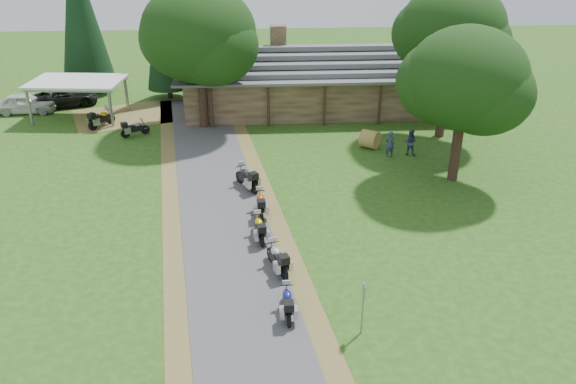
{
  "coord_description": "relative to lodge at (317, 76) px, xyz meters",
  "views": [
    {
      "loc": [
        0.81,
        -18.9,
        13.45
      ],
      "look_at": [
        2.44,
        5.38,
        1.6
      ],
      "focal_mm": 35.0,
      "sensor_mm": 36.0,
      "label": 1
    }
  ],
  "objects": [
    {
      "name": "person_a",
      "position": [
        3.34,
        -10.69,
        -1.46
      ],
      "size": [
        0.58,
        0.43,
        1.97
      ],
      "primitive_type": "imported",
      "rotation": [
        0.0,
        0.0,
        3.18
      ],
      "color": "#303E5A",
      "rests_on": "ground"
    },
    {
      "name": "cedar_far",
      "position": [
        -18.9,
        5.47,
        3.81
      ],
      "size": [
        4.29,
        4.29,
        12.52
      ],
      "primitive_type": "cone",
      "color": "black",
      "rests_on": "ground"
    },
    {
      "name": "oak_driveway",
      "position": [
        6.19,
        -14.3,
        2.3
      ],
      "size": [
        6.49,
        6.49,
        9.5
      ],
      "primitive_type": null,
      "color": "black",
      "rests_on": "ground"
    },
    {
      "name": "motorcycle_row_a",
      "position": [
        -4.06,
        -25.87,
        -1.86
      ],
      "size": [
        0.57,
        1.73,
        1.18
      ],
      "primitive_type": null,
      "rotation": [
        0.0,
        0.0,
        1.58
      ],
      "color": "navy",
      "rests_on": "ground"
    },
    {
      "name": "sign_post",
      "position": [
        -1.49,
        -27.14,
        -1.37
      ],
      "size": [
        0.39,
        0.06,
        2.16
      ],
      "primitive_type": null,
      "color": "gray",
      "rests_on": "ground"
    },
    {
      "name": "driveway",
      "position": [
        -6.5,
        -20.0,
        -2.45
      ],
      "size": [
        51.95,
        51.95,
        0.0
      ],
      "primitive_type": "plane",
      "rotation": [
        0.0,
        0.0,
        0.14
      ],
      "color": "#4F4F52",
      "rests_on": "ground"
    },
    {
      "name": "car_white_sedan",
      "position": [
        -22.54,
        -0.02,
        -1.49
      ],
      "size": [
        2.65,
        5.83,
        1.91
      ],
      "primitive_type": "imported",
      "rotation": [
        0.0,
        0.0,
        1.61
      ],
      "color": "silver",
      "rests_on": "ground"
    },
    {
      "name": "cedar_near",
      "position": [
        -11.93,
        3.23,
        2.9
      ],
      "size": [
        3.47,
        3.47,
        10.71
      ],
      "primitive_type": "cone",
      "color": "black",
      "rests_on": "ground"
    },
    {
      "name": "lodge",
      "position": [
        0.0,
        0.0,
        0.0
      ],
      "size": [
        21.4,
        9.4,
        4.9
      ],
      "primitive_type": null,
      "color": "brown",
      "rests_on": "ground"
    },
    {
      "name": "motorcycle_row_b",
      "position": [
        -4.3,
        -22.88,
        -1.8
      ],
      "size": [
        1.19,
        1.98,
        1.29
      ],
      "primitive_type": null,
      "rotation": [
        0.0,
        0.0,
        1.9
      ],
      "color": "#A7ABB0",
      "rests_on": "ground"
    },
    {
      "name": "motorcycle_row_c",
      "position": [
        -5.0,
        -20.21,
        -1.83
      ],
      "size": [
        0.84,
        1.87,
        1.23
      ],
      "primitive_type": null,
      "rotation": [
        0.0,
        0.0,
        1.72
      ],
      "color": "#C7AE04",
      "rests_on": "ground"
    },
    {
      "name": "motorcycle_carport_b",
      "position": [
        -13.23,
        -5.77,
        -1.84
      ],
      "size": [
        1.85,
        1.41,
        1.23
      ],
      "primitive_type": null,
      "rotation": [
        0.0,
        0.0,
        0.53
      ],
      "color": "gray",
      "rests_on": "ground"
    },
    {
      "name": "person_b",
      "position": [
        4.69,
        -10.45,
        -1.46
      ],
      "size": [
        0.67,
        0.59,
        1.98
      ],
      "primitive_type": "imported",
      "rotation": [
        0.0,
        0.0,
        2.75
      ],
      "color": "#303E5A",
      "rests_on": "ground"
    },
    {
      "name": "oak_lodge_left",
      "position": [
        -8.59,
        -4.24,
        2.88
      ],
      "size": [
        7.76,
        7.76,
        10.66
      ],
      "primitive_type": null,
      "color": "black",
      "rests_on": "ground"
    },
    {
      "name": "motorcycle_row_e",
      "position": [
        -5.58,
        -14.68,
        -1.76
      ],
      "size": [
        1.56,
        2.1,
        1.39
      ],
      "primitive_type": null,
      "rotation": [
        0.0,
        0.0,
        2.07
      ],
      "color": "black",
      "rests_on": "ground"
    },
    {
      "name": "car_dark_suv",
      "position": [
        -19.99,
        1.56,
        -1.41
      ],
      "size": [
        4.12,
        5.92,
        2.09
      ],
      "primitive_type": "imported",
      "rotation": [
        0.0,
        0.0,
        1.94
      ],
      "color": "black",
      "rests_on": "ground"
    },
    {
      "name": "oak_lodge_right",
      "position": [
        7.67,
        -7.2,
        3.39
      ],
      "size": [
        6.71,
        6.71,
        11.68
      ],
      "primitive_type": null,
      "color": "black",
      "rests_on": "ground"
    },
    {
      "name": "hay_bale",
      "position": [
        2.42,
        -9.05,
        -1.87
      ],
      "size": [
        1.56,
        1.58,
        1.17
      ],
      "primitive_type": "cylinder",
      "rotation": [
        1.57,
        0.0,
        0.92
      ],
      "color": "#A6853C",
      "rests_on": "ground"
    },
    {
      "name": "ground",
      "position": [
        -6.0,
        -24.0,
        -2.45
      ],
      "size": [
        120.0,
        120.0,
        0.0
      ],
      "primitive_type": "plane",
      "color": "#284B15",
      "rests_on": "ground"
    },
    {
      "name": "carport",
      "position": [
        -17.95,
        -1.46,
        -1.03
      ],
      "size": [
        7.0,
        5.05,
        2.85
      ],
      "primitive_type": null,
      "rotation": [
        0.0,
        0.0,
        -0.11
      ],
      "color": "silver",
      "rests_on": "ground"
    },
    {
      "name": "motorcycle_carport_a",
      "position": [
        -15.94,
        -3.74,
        -1.75
      ],
      "size": [
        1.76,
        2.05,
        1.41
      ],
      "primitive_type": null,
      "rotation": [
        0.0,
        0.0,
        0.94
      ],
      "color": "gold",
      "rests_on": "ground"
    },
    {
      "name": "motorcycle_row_d",
      "position": [
        -4.88,
        -17.78,
        -1.81
      ],
      "size": [
        0.7,
        1.9,
        1.28
      ],
      "primitive_type": null,
      "rotation": [
        0.0,
        0.0,
        1.62
      ],
      "color": "#B33F0E",
      "rests_on": "ground"
    }
  ]
}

